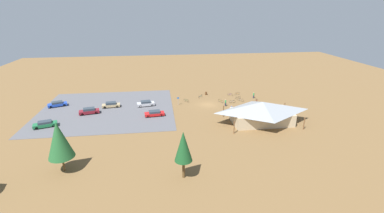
% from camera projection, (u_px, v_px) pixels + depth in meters
% --- Properties ---
extents(ground, '(160.00, 160.00, 0.00)m').
position_uv_depth(ground, '(208.00, 105.00, 70.47)').
color(ground, brown).
rests_on(ground, ground).
extents(parking_lot_asphalt, '(32.38, 29.22, 0.05)m').
position_uv_depth(parking_lot_asphalt, '(108.00, 109.00, 67.14)').
color(parking_lot_asphalt, '#56565B').
rests_on(parking_lot_asphalt, ground).
extents(bike_pavilion, '(15.30, 9.50, 4.86)m').
position_uv_depth(bike_pavilion, '(262.00, 111.00, 58.55)').
color(bike_pavilion, '#C6B28E').
rests_on(bike_pavilion, ground).
extents(trash_bin, '(0.60, 0.60, 0.90)m').
position_uv_depth(trash_bin, '(206.00, 93.00, 78.24)').
color(trash_bin, brown).
rests_on(trash_bin, ground).
extents(lot_sign, '(0.56, 0.08, 2.20)m').
position_uv_depth(lot_sign, '(178.00, 100.00, 69.78)').
color(lot_sign, '#99999E').
rests_on(lot_sign, ground).
extents(pine_west, '(3.85, 3.85, 8.24)m').
position_uv_depth(pine_west, '(59.00, 140.00, 40.15)').
color(pine_west, brown).
rests_on(pine_west, ground).
extents(pine_far_east, '(2.62, 2.62, 7.55)m').
position_uv_depth(pine_far_east, '(183.00, 147.00, 38.59)').
color(pine_far_east, brown).
rests_on(pine_far_east, ground).
extents(bicycle_purple_mid_cluster, '(1.42, 0.95, 0.77)m').
position_uv_depth(bicycle_purple_mid_cluster, '(230.00, 94.00, 77.55)').
color(bicycle_purple_mid_cluster, black).
rests_on(bicycle_purple_mid_cluster, ground).
extents(bicycle_teal_near_porch, '(1.36, 1.23, 0.84)m').
position_uv_depth(bicycle_teal_near_porch, '(200.00, 96.00, 75.76)').
color(bicycle_teal_near_porch, black).
rests_on(bicycle_teal_near_porch, ground).
extents(bicycle_orange_yard_front, '(1.68, 0.68, 0.79)m').
position_uv_depth(bicycle_orange_yard_front, '(237.00, 94.00, 78.18)').
color(bicycle_orange_yard_front, black).
rests_on(bicycle_orange_yard_front, ground).
extents(bicycle_black_back_row, '(1.64, 0.51, 0.77)m').
position_uv_depth(bicycle_black_back_row, '(238.00, 98.00, 74.81)').
color(bicycle_black_back_row, black).
rests_on(bicycle_black_back_row, ground).
extents(bicycle_green_edge_north, '(1.28, 1.23, 0.79)m').
position_uv_depth(bicycle_green_edge_north, '(186.00, 101.00, 72.42)').
color(bicycle_green_edge_north, black).
rests_on(bicycle_green_edge_north, ground).
extents(bicycle_white_yard_left, '(1.69, 0.48, 0.81)m').
position_uv_depth(bicycle_white_yard_left, '(232.00, 102.00, 71.63)').
color(bicycle_white_yard_left, black).
rests_on(bicycle_white_yard_left, ground).
extents(bicycle_red_front_row, '(0.48, 1.69, 0.82)m').
position_uv_depth(bicycle_red_front_row, '(257.00, 100.00, 72.55)').
color(bicycle_red_front_row, black).
rests_on(bicycle_red_front_row, ground).
extents(bicycle_yellow_near_sign, '(1.03, 1.39, 0.82)m').
position_uv_depth(bicycle_yellow_near_sign, '(221.00, 101.00, 72.02)').
color(bicycle_yellow_near_sign, black).
rests_on(bicycle_yellow_near_sign, ground).
extents(bicycle_silver_yard_right, '(1.29, 1.23, 0.84)m').
position_uv_depth(bicycle_silver_yard_right, '(241.00, 100.00, 72.88)').
color(bicycle_silver_yard_right, black).
rests_on(bicycle_silver_yard_right, ground).
extents(car_silver_inner_stall, '(4.62, 2.58, 1.34)m').
position_uv_depth(car_silver_inner_stall, '(146.00, 103.00, 69.23)').
color(car_silver_inner_stall, '#BCBCC1').
rests_on(car_silver_inner_stall, parking_lot_asphalt).
extents(car_red_near_entry, '(4.71, 2.33, 1.27)m').
position_uv_depth(car_red_near_entry, '(154.00, 113.00, 62.83)').
color(car_red_near_entry, red).
rests_on(car_red_near_entry, parking_lot_asphalt).
extents(car_green_mid_lot, '(4.97, 3.16, 1.33)m').
position_uv_depth(car_green_mid_lot, '(45.00, 124.00, 56.98)').
color(car_green_mid_lot, '#1E6B3D').
rests_on(car_green_mid_lot, parking_lot_asphalt).
extents(car_tan_far_end, '(4.57, 2.19, 1.35)m').
position_uv_depth(car_tan_far_end, '(111.00, 105.00, 68.32)').
color(car_tan_far_end, tan).
rests_on(car_tan_far_end, parking_lot_asphalt).
extents(car_blue_aisle_side, '(4.86, 3.27, 1.30)m').
position_uv_depth(car_blue_aisle_side, '(57.00, 104.00, 68.84)').
color(car_blue_aisle_side, '#1E42B2').
rests_on(car_blue_aisle_side, parking_lot_asphalt).
extents(car_maroon_end_stall, '(4.85, 2.70, 1.46)m').
position_uv_depth(car_maroon_end_stall, '(89.00, 111.00, 64.05)').
color(car_maroon_end_stall, maroon).
rests_on(car_maroon_end_stall, parking_lot_asphalt).
extents(visitor_near_lot, '(0.38, 0.36, 1.67)m').
position_uv_depth(visitor_near_lot, '(232.00, 109.00, 65.23)').
color(visitor_near_lot, '#2D3347').
rests_on(visitor_near_lot, ground).
extents(visitor_by_pavilion, '(0.36, 0.39, 1.81)m').
position_uv_depth(visitor_by_pavilion, '(226.00, 103.00, 69.14)').
color(visitor_by_pavilion, '#2D3347').
rests_on(visitor_by_pavilion, ground).
extents(visitor_at_bikes, '(0.40, 0.39, 1.74)m').
position_uv_depth(visitor_at_bikes, '(254.00, 95.00, 75.16)').
color(visitor_at_bikes, '#2D3347').
rests_on(visitor_at_bikes, ground).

